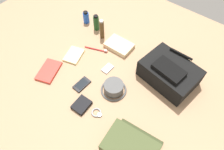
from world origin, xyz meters
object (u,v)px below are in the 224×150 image
at_px(shampoo_bottle, 96,23).
at_px(wallet, 82,105).
at_px(toiletry_pouch, 131,147).
at_px(paperback_novel, 49,71).
at_px(media_player, 108,68).
at_px(notepad, 74,55).
at_px(bucket_hat, 114,88).
at_px(deodorant_spray, 86,17).
at_px(backpack, 169,73).
at_px(toothbrush, 97,50).
at_px(cologne_bottle, 102,29).
at_px(folded_towel, 119,46).
at_px(wristwatch, 97,113).
at_px(cell_phone, 82,84).

xyz_separation_m(shampoo_bottle, wallet, (0.38, -0.59, -0.05)).
xyz_separation_m(toiletry_pouch, wallet, (-0.39, 0.03, -0.03)).
distance_m(paperback_novel, media_player, 0.41).
xyz_separation_m(toiletry_pouch, notepad, (-0.72, 0.30, -0.03)).
xyz_separation_m(bucket_hat, deodorant_spray, (-0.59, 0.39, 0.02)).
bearing_deg(backpack, paperback_novel, -146.36).
bearing_deg(shampoo_bottle, paperback_novel, -88.26).
distance_m(toiletry_pouch, wallet, 0.40).
bearing_deg(shampoo_bottle, toothbrush, -48.32).
height_order(cologne_bottle, folded_towel, cologne_bottle).
distance_m(media_player, wallet, 0.33).
bearing_deg(wristwatch, shampoo_bottle, 130.42).
height_order(cell_phone, notepad, notepad).
distance_m(backpack, notepad, 0.70).
distance_m(deodorant_spray, folded_towel, 0.40).
bearing_deg(wristwatch, toiletry_pouch, -9.79).
bearing_deg(backpack, media_player, -153.80).
relative_size(bucket_hat, folded_towel, 0.86).
distance_m(shampoo_bottle, cell_phone, 0.56).
bearing_deg(media_player, folded_towel, 105.47).
bearing_deg(toothbrush, bucket_hat, -33.06).
height_order(shampoo_bottle, cell_phone, shampoo_bottle).
bearing_deg(folded_towel, deodorant_spray, 171.20).
xyz_separation_m(cell_phone, wristwatch, (0.21, -0.10, -0.00)).
relative_size(deodorant_spray, notepad, 0.71).
bearing_deg(wallet, notepad, 138.41).
height_order(toiletry_pouch, bucket_hat, toiletry_pouch).
xyz_separation_m(backpack, folded_towel, (-0.44, 0.03, -0.05)).
height_order(deodorant_spray, media_player, deodorant_spray).
relative_size(backpack, shampoo_bottle, 2.87).
xyz_separation_m(deodorant_spray, paperback_novel, (0.14, -0.55, -0.04)).
bearing_deg(bucket_hat, wristwatch, -84.73).
bearing_deg(cell_phone, cologne_bottle, 112.45).
relative_size(cell_phone, media_player, 1.39).
bearing_deg(shampoo_bottle, toiletry_pouch, -38.82).
height_order(cologne_bottle, toothbrush, cologne_bottle).
distance_m(shampoo_bottle, cologne_bottle, 0.11).
relative_size(wallet, folded_towel, 0.55).
distance_m(toiletry_pouch, notepad, 0.78).
bearing_deg(bucket_hat, backpack, 51.95).
bearing_deg(wallet, deodorant_spray, 127.52).
xyz_separation_m(toothbrush, folded_towel, (0.11, 0.13, 0.01)).
height_order(deodorant_spray, paperback_novel, deodorant_spray).
xyz_separation_m(deodorant_spray, cologne_bottle, (0.22, -0.06, 0.03)).
xyz_separation_m(cologne_bottle, wallet, (0.29, -0.55, -0.07)).
bearing_deg(notepad, cell_phone, -51.40).
bearing_deg(media_player, cell_phone, -104.01).
xyz_separation_m(wristwatch, wallet, (-0.11, -0.02, 0.01)).
bearing_deg(deodorant_spray, cologne_bottle, -14.36).
bearing_deg(cell_phone, backpack, 42.79).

